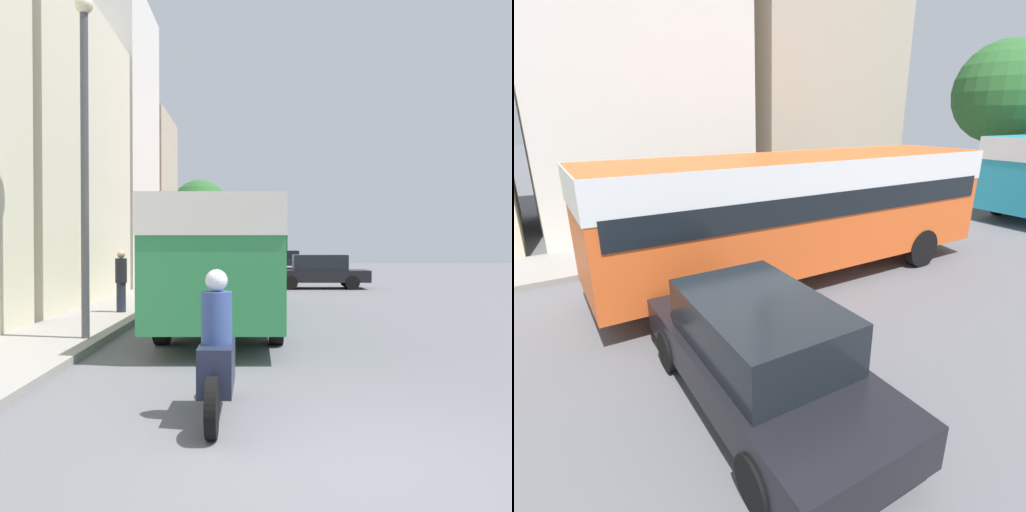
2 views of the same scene
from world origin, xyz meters
The scene contains 13 objects.
ground_plane centered at (0.00, 0.00, 0.00)m, with size 120.00×120.00×0.00m, color slate.
building_midblock centered at (-9.32, 13.86, 4.97)m, with size 6.24×9.78×9.93m.
building_far_terrace centered at (-9.12, 22.66, 6.92)m, with size 5.83×6.74×13.84m.
building_end_row centered at (-9.22, 29.94, 4.96)m, with size 6.04×6.55×9.92m.
bus_lead centered at (-1.68, 9.93, 1.89)m, with size 2.58×11.46×2.89m.
bus_following centered at (-1.60, 24.68, 1.91)m, with size 2.64×9.94×2.93m.
bus_third_in_line centered at (-1.55, 38.28, 2.01)m, with size 2.50×9.73×3.10m.
motorcycle_behind_lead centered at (-1.39, 1.53, 0.68)m, with size 0.38×2.24×1.73m.
car_crossing centered at (1.94, 44.37, 0.81)m, with size 1.87×4.56×1.57m.
car_far_curb centered at (2.03, 21.42, 0.81)m, with size 4.50×1.87×1.57m.
pedestrian_near_curb centered at (-4.69, 10.75, 1.04)m, with size 0.32×0.32×1.72m.
street_tree centered at (-5.21, 38.55, 4.78)m, with size 4.50×4.50×6.89m.
lamp_post centered at (-4.35, 6.28, 4.13)m, with size 0.36×0.36×6.81m.
Camera 1 is at (-0.93, -5.10, 2.00)m, focal length 40.00 mm.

